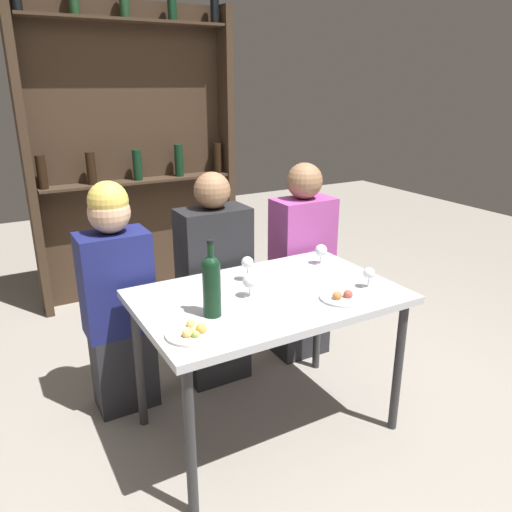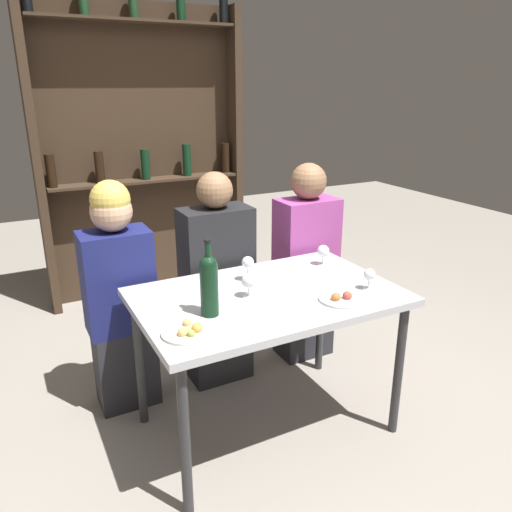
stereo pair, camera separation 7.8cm
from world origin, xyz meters
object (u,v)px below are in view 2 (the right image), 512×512
Objects in this scene: wine_glass_0 at (323,252)px; wine_glass_2 at (369,276)px; wine_glass_3 at (248,263)px; wine_bottle at (209,282)px; seated_person_left at (120,299)px; seated_person_right at (305,267)px; wine_glass_1 at (249,281)px; food_plate_0 at (341,298)px; food_plate_1 at (188,331)px; seated_person_center at (217,286)px.

wine_glass_2 is (-0.00, -0.38, -0.00)m from wine_glass_0.
wine_glass_2 is 0.59m from wine_glass_3.
wine_bottle is 0.73m from seated_person_left.
seated_person_right is (1.15, -0.00, -0.02)m from seated_person_left.
wine_glass_3 is 0.72m from seated_person_right.
wine_glass_1 is at bearing 21.47° from wine_bottle.
food_plate_0 is 1.14m from seated_person_left.
wine_glass_2 is 0.93m from food_plate_1.
seated_person_center is at bearing 144.45° from wine_glass_0.
wine_glass_1 is 0.58m from wine_glass_2.
seated_person_center is at bearing 92.79° from wine_glass_3.
wine_bottle is at bearing 40.24° from food_plate_1.
seated_person_center is at bearing 64.35° from wine_bottle.
wine_glass_1 is 0.09× the size of seated_person_left.
wine_glass_1 is 0.43m from food_plate_0.
seated_person_right is at bearing 70.94° from wine_glass_0.
wine_glass_0 is 1.01m from food_plate_1.
food_plate_0 is at bearing -69.97° from seated_person_center.
seated_person_left is at bearing 180.00° from seated_person_center.
seated_person_left is at bearing 147.87° from wine_glass_3.
food_plate_0 is at bearing -13.80° from wine_bottle.
wine_glass_0 is 1.08× the size of wine_glass_2.
wine_bottle is 0.26m from wine_glass_1.
wine_glass_1 is 0.20m from wine_glass_3.
seated_person_left reaches higher than seated_person_center.
seated_person_right is at bearing 80.68° from wine_glass_2.
seated_person_right reaches higher than wine_bottle.
wine_glass_0 is at bearing -35.55° from seated_person_center.
wine_glass_3 is 0.44m from seated_person_center.
wine_glass_3 is 0.10× the size of seated_person_left.
seated_person_right is (0.12, 0.72, -0.22)m from wine_glass_2.
wine_glass_0 is 0.48m from food_plate_0.
wine_glass_2 is at bearing -99.32° from seated_person_right.
wine_bottle is 1.63× the size of food_plate_0.
wine_bottle is at bearing -139.51° from wine_glass_3.
food_plate_0 is at bearing -33.63° from wine_glass_1.
seated_person_center is (0.45, 0.75, -0.17)m from food_plate_1.
wine_glass_3 is 0.70m from seated_person_left.
seated_person_center is (0.30, 0.63, -0.31)m from wine_bottle.
wine_bottle is 2.65× the size of wine_glass_3.
seated_person_center is at bearing -0.00° from seated_person_left.
food_plate_1 is at bearing -139.76° from wine_bottle.
seated_person_left is 1.15m from seated_person_right.
food_plate_1 is (-0.14, -0.12, -0.14)m from wine_bottle.
wine_glass_0 is at bearing -18.42° from seated_person_left.
seated_person_center reaches higher than food_plate_0.
wine_glass_1 is 0.91× the size of wine_glass_3.
wine_glass_0 is at bearing 89.90° from wine_glass_2.
food_plate_0 is (0.35, -0.23, -0.06)m from wine_glass_1.
wine_glass_3 is 0.61× the size of food_plate_1.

